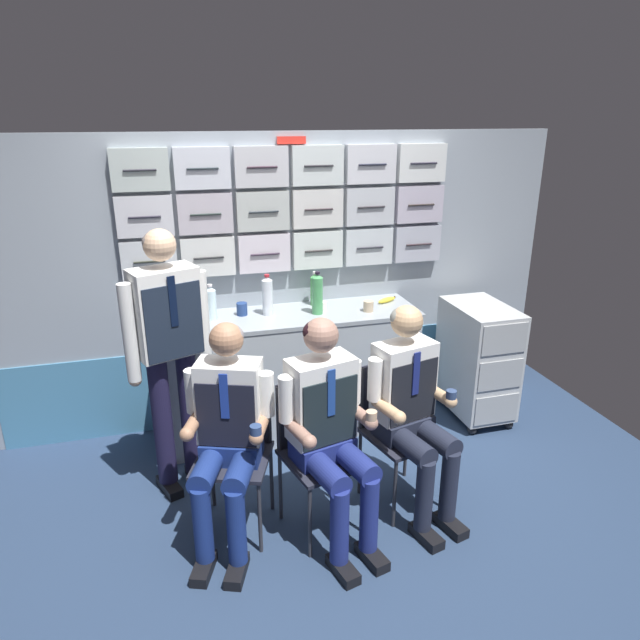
# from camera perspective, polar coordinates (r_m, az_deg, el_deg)

# --- Properties ---
(ground) EXTENTS (4.80, 4.80, 0.04)m
(ground) POSITION_cam_1_polar(r_m,az_deg,el_deg) (3.59, 1.69, -19.54)
(ground) COLOR navy
(galley_bulkhead) EXTENTS (4.20, 0.14, 2.15)m
(galley_bulkhead) POSITION_cam_1_polar(r_m,az_deg,el_deg) (4.25, -3.53, 4.47)
(galley_bulkhead) COLOR #8E99A4
(galley_bulkhead) RESTS_ON ground
(galley_counter) EXTENTS (1.83, 0.53, 0.92)m
(galley_counter) POSITION_cam_1_polar(r_m,az_deg,el_deg) (4.22, -2.74, -5.30)
(galley_counter) COLOR #A1ABB2
(galley_counter) RESTS_ON ground
(service_trolley) EXTENTS (0.40, 0.65, 0.91)m
(service_trolley) POSITION_cam_1_polar(r_m,az_deg,el_deg) (4.56, 15.49, -3.70)
(service_trolley) COLOR black
(service_trolley) RESTS_ON ground
(folding_chair_left) EXTENTS (0.52, 0.52, 0.87)m
(folding_chair_left) POSITION_cam_1_polar(r_m,az_deg,el_deg) (3.32, -8.42, -11.55)
(folding_chair_left) COLOR #2D2D33
(folding_chair_left) RESTS_ON ground
(crew_member_left) EXTENTS (0.53, 0.66, 1.26)m
(crew_member_left) POSITION_cam_1_polar(r_m,az_deg,el_deg) (3.10, -9.27, -10.67)
(crew_member_left) COLOR black
(crew_member_left) RESTS_ON ground
(folding_chair_center) EXTENTS (0.48, 0.48, 0.87)m
(folding_chair_center) POSITION_cam_1_polar(r_m,az_deg,el_deg) (3.28, -0.58, -11.68)
(folding_chair_center) COLOR #2D2D33
(folding_chair_center) RESTS_ON ground
(crew_member_center) EXTENTS (0.51, 0.66, 1.28)m
(crew_member_center) POSITION_cam_1_polar(r_m,az_deg,el_deg) (3.08, 0.90, -10.35)
(crew_member_center) COLOR black
(crew_member_center) RESTS_ON ground
(folding_chair_right) EXTENTS (0.49, 0.49, 0.87)m
(folding_chair_right) POSITION_cam_1_polar(r_m,az_deg,el_deg) (3.52, 7.38, -9.52)
(folding_chair_right) COLOR #2D2D33
(folding_chair_right) RESTS_ON ground
(crew_member_right) EXTENTS (0.50, 0.65, 1.27)m
(crew_member_right) POSITION_cam_1_polar(r_m,az_deg,el_deg) (3.33, 9.19, -8.26)
(crew_member_right) COLOR black
(crew_member_right) RESTS_ON ground
(crew_member_standing) EXTENTS (0.50, 0.36, 1.66)m
(crew_member_standing) POSITION_cam_1_polar(r_m,az_deg,el_deg) (3.49, -14.86, -2.16)
(crew_member_standing) COLOR black
(crew_member_standing) RESTS_ON ground
(sparkling_bottle_green) EXTENTS (0.07, 0.07, 0.25)m
(sparkling_bottle_green) POSITION_cam_1_polar(r_m,az_deg,el_deg) (4.21, -0.53, 3.09)
(sparkling_bottle_green) COLOR #499F50
(sparkling_bottle_green) RESTS_ON galley_counter
(water_bottle_tall) EXTENTS (0.08, 0.08, 0.31)m
(water_bottle_tall) POSITION_cam_1_polar(r_m,az_deg,el_deg) (4.01, -0.26, 2.63)
(water_bottle_tall) COLOR #479B59
(water_bottle_tall) RESTS_ON galley_counter
(water_bottle_blue_cap) EXTENTS (0.08, 0.08, 0.25)m
(water_bottle_blue_cap) POSITION_cam_1_polar(r_m,az_deg,el_deg) (3.98, -10.87, 1.70)
(water_bottle_blue_cap) COLOR silver
(water_bottle_blue_cap) RESTS_ON galley_counter
(water_bottle_short) EXTENTS (0.08, 0.08, 0.29)m
(water_bottle_short) POSITION_cam_1_polar(r_m,az_deg,el_deg) (4.00, -5.28, 2.42)
(water_bottle_short) COLOR silver
(water_bottle_short) RESTS_ON galley_counter
(espresso_cup_small) EXTENTS (0.07, 0.07, 0.08)m
(espresso_cup_small) POSITION_cam_1_polar(r_m,az_deg,el_deg) (4.10, 4.87, 1.42)
(espresso_cup_small) COLOR tan
(espresso_cup_small) RESTS_ON galley_counter
(coffee_cup_white) EXTENTS (0.07, 0.07, 0.06)m
(coffee_cup_white) POSITION_cam_1_polar(r_m,az_deg,el_deg) (4.14, 0.21, 1.50)
(coffee_cup_white) COLOR white
(coffee_cup_white) RESTS_ON galley_counter
(paper_cup_tan) EXTENTS (0.08, 0.08, 0.09)m
(paper_cup_tan) POSITION_cam_1_polar(r_m,az_deg,el_deg) (4.05, -7.82, 1.13)
(paper_cup_tan) COLOR navy
(paper_cup_tan) RESTS_ON galley_counter
(snack_banana) EXTENTS (0.17, 0.10, 0.04)m
(snack_banana) POSITION_cam_1_polar(r_m,az_deg,el_deg) (4.32, 6.69, 2.01)
(snack_banana) COLOR yellow
(snack_banana) RESTS_ON galley_counter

